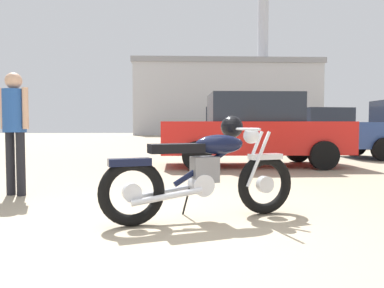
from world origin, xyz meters
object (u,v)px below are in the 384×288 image
Objects in this scene: red_hatchback_near at (253,130)px; pale_sedan_back at (228,126)px; vintage_motorcycle at (207,171)px; bystander at (15,120)px; white_estate_far at (323,128)px.

pale_sedan_back reaches higher than red_hatchback_near.
bystander reaches higher than vintage_motorcycle.
red_hatchback_near reaches higher than vintage_motorcycle.
white_estate_far is 1.08× the size of pale_sedan_back.
pale_sedan_back is (4.55, 12.62, -0.10)m from bystander.
vintage_motorcycle is 14.13m from pale_sedan_back.
white_estate_far is 4.28m from pale_sedan_back.
bystander is at bearing 77.35° from pale_sedan_back.
vintage_motorcycle is 0.49× the size of pale_sedan_back.
pale_sedan_back reaches higher than bystander.
red_hatchback_near is at bearing 55.66° from vintage_motorcycle.
pale_sedan_back is (-3.80, 1.98, 0.08)m from white_estate_far.
white_estate_far is (4.42, 7.12, 0.00)m from red_hatchback_near.
pale_sedan_back is at bearing -94.34° from red_hatchback_near.
vintage_motorcycle is 0.48× the size of red_hatchback_near.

